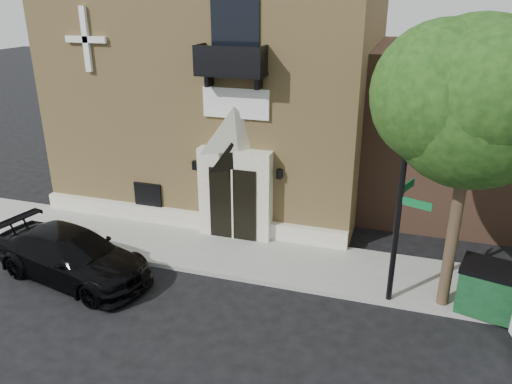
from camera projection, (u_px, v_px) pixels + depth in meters
ground at (237, 281)px, 15.42m from camera, size 120.00×120.00×0.00m
sidewalk at (280, 261)px, 16.44m from camera, size 42.00×3.00×0.15m
church at (232, 84)px, 21.59m from camera, size 12.20×11.01×9.30m
street_tree_left at (476, 102)px, 11.88m from camera, size 4.97×4.38×7.77m
black_sedan at (72, 256)px, 15.35m from camera, size 5.65×3.19×1.55m
street_sign at (401, 202)px, 13.17m from camera, size 0.90×1.14×5.94m
fire_hydrant at (487, 297)px, 13.69m from camera, size 0.44×0.35×0.78m
dumpster at (500, 291)px, 13.37m from camera, size 2.31×1.65×1.37m
planter at (245, 228)px, 17.81m from camera, size 0.76×0.71×0.69m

